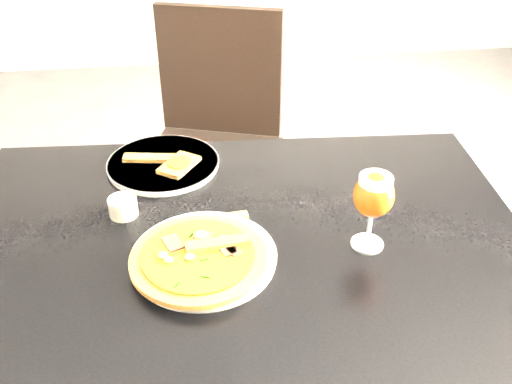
{
  "coord_description": "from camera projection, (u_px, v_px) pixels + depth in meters",
  "views": [
    {
      "loc": [
        -0.1,
        -0.83,
        1.48
      ],
      "look_at": [
        0.02,
        0.13,
        0.83
      ],
      "focal_mm": 40.0,
      "sensor_mm": 36.0,
      "label": 1
    }
  ],
  "objects": [
    {
      "name": "beer_glass",
      "position": [
        374.0,
        196.0,
        1.09
      ],
      "size": [
        0.08,
        0.08,
        0.17
      ],
      "color": "silver",
      "rests_on": "dining_table"
    },
    {
      "name": "crust_scraps",
      "position": [
        169.0,
        162.0,
        1.38
      ],
      "size": [
        0.19,
        0.13,
        0.01
      ],
      "rotation": [
        0.0,
        0.0,
        0.27
      ],
      "color": "brown",
      "rests_on": "plate_second"
    },
    {
      "name": "plate_main",
      "position": [
        204.0,
        257.0,
        1.11
      ],
      "size": [
        0.29,
        0.29,
        0.02
      ],
      "primitive_type": "cylinder",
      "rotation": [
        0.0,
        0.0,
        -0.02
      ],
      "color": "white",
      "rests_on": "dining_table"
    },
    {
      "name": "pizza",
      "position": [
        199.0,
        257.0,
        1.08
      ],
      "size": [
        0.26,
        0.26,
        0.03
      ],
      "rotation": [
        0.0,
        0.0,
        -0.22
      ],
      "color": "brown",
      "rests_on": "plate_main"
    },
    {
      "name": "dining_table",
      "position": [
        239.0,
        267.0,
        1.23
      ],
      "size": [
        1.25,
        0.87,
        0.75
      ],
      "rotation": [
        0.0,
        0.0,
        -0.06
      ],
      "color": "black",
      "rests_on": "ground"
    },
    {
      "name": "chair_far",
      "position": [
        213.0,
        144.0,
        1.95
      ],
      "size": [
        0.56,
        0.56,
        0.96
      ],
      "rotation": [
        0.0,
        0.0,
        -0.31
      ],
      "color": "black",
      "rests_on": "ground"
    },
    {
      "name": "plate_second",
      "position": [
        163.0,
        164.0,
        1.4
      ],
      "size": [
        0.28,
        0.28,
        0.01
      ],
      "primitive_type": "cylinder",
      "rotation": [
        0.0,
        0.0,
        0.03
      ],
      "color": "white",
      "rests_on": "dining_table"
    },
    {
      "name": "loose_crust",
      "position": [
        226.0,
        217.0,
        1.22
      ],
      "size": [
        0.1,
        0.03,
        0.01
      ],
      "primitive_type": "cube",
      "rotation": [
        0.0,
        0.0,
        0.1
      ],
      "color": "brown",
      "rests_on": "dining_table"
    },
    {
      "name": "sauce_cup",
      "position": [
        123.0,
        206.0,
        1.22
      ],
      "size": [
        0.06,
        0.06,
        0.04
      ],
      "color": "silver",
      "rests_on": "dining_table"
    }
  ]
}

